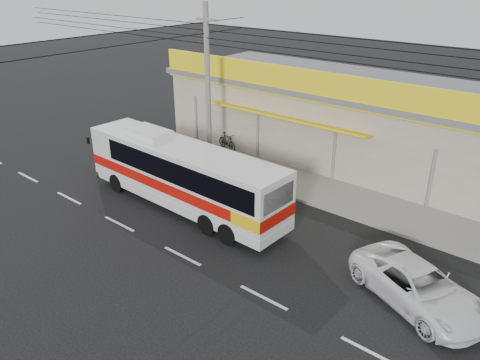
% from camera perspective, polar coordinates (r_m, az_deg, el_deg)
% --- Properties ---
extents(ground, '(120.00, 120.00, 0.00)m').
position_cam_1_polar(ground, '(20.33, -1.94, -6.24)').
color(ground, black).
rests_on(ground, ground).
extents(sidewalk, '(30.00, 3.20, 0.15)m').
position_cam_1_polar(sidewalk, '(24.58, 7.31, -0.52)').
color(sidewalk, gray).
rests_on(sidewalk, ground).
extents(lane_markings, '(50.00, 0.12, 0.01)m').
position_cam_1_polar(lane_markings, '(18.82, -7.03, -9.20)').
color(lane_markings, silver).
rests_on(lane_markings, ground).
extents(storefront_building, '(22.60, 9.20, 5.70)m').
position_cam_1_polar(storefront_building, '(28.38, 13.66, 7.24)').
color(storefront_building, '#A29882').
rests_on(storefront_building, ground).
extents(coach_bus, '(11.06, 2.62, 3.39)m').
position_cam_1_polar(coach_bus, '(21.51, -6.68, 0.84)').
color(coach_bus, silver).
rests_on(coach_bus, ground).
extents(motorbike_red, '(1.98, 1.48, 0.99)m').
position_cam_1_polar(motorbike_red, '(27.25, -5.91, 3.42)').
color(motorbike_red, maroon).
rests_on(motorbike_red, sidewalk).
extents(motorbike_dark, '(1.82, 0.95, 1.06)m').
position_cam_1_polar(motorbike_dark, '(28.71, -1.59, 4.72)').
color(motorbike_dark, black).
rests_on(motorbike_dark, sidewalk).
extents(white_car, '(5.44, 4.10, 1.37)m').
position_cam_1_polar(white_car, '(17.08, 20.87, -11.98)').
color(white_car, white).
rests_on(white_car, ground).
extents(utility_pole, '(34.00, 14.00, 8.84)m').
position_cam_1_polar(utility_pole, '(25.37, -4.13, 17.43)').
color(utility_pole, slate).
rests_on(utility_pole, ground).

